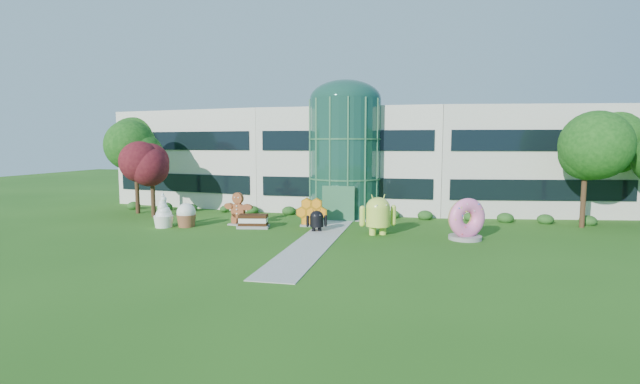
% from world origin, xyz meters
% --- Properties ---
extents(ground, '(140.00, 140.00, 0.00)m').
position_xyz_m(ground, '(0.00, 0.00, 0.00)').
color(ground, '#215114').
rests_on(ground, ground).
extents(building, '(46.00, 15.00, 9.30)m').
position_xyz_m(building, '(0.00, 18.00, 4.65)').
color(building, beige).
rests_on(building, ground).
extents(atrium, '(6.00, 6.00, 9.80)m').
position_xyz_m(atrium, '(0.00, 12.00, 4.90)').
color(atrium, '#194738').
rests_on(atrium, ground).
extents(walkway, '(2.40, 20.00, 0.04)m').
position_xyz_m(walkway, '(0.00, 2.00, 0.02)').
color(walkway, '#9E9E93').
rests_on(walkway, ground).
extents(tree_red, '(4.00, 4.00, 6.00)m').
position_xyz_m(tree_red, '(-15.50, 7.50, 3.00)').
color(tree_red, '#3F0C14').
rests_on(tree_red, ground).
extents(trees_backdrop, '(52.00, 8.00, 8.40)m').
position_xyz_m(trees_backdrop, '(0.00, 13.00, 4.20)').
color(trees_backdrop, '#103F0F').
rests_on(trees_backdrop, ground).
extents(android_green, '(3.15, 2.71, 3.02)m').
position_xyz_m(android_green, '(3.63, 3.96, 1.51)').
color(android_green, '#BFDE47').
rests_on(android_green, ground).
extents(android_black, '(1.79, 1.49, 1.74)m').
position_xyz_m(android_black, '(-0.67, 4.20, 0.87)').
color(android_black, black).
rests_on(android_black, ground).
extents(donut, '(2.89, 2.42, 2.72)m').
position_xyz_m(donut, '(9.26, 3.67, 1.36)').
color(donut, pink).
rests_on(donut, ground).
extents(gingerbread, '(2.87, 1.58, 2.50)m').
position_xyz_m(gingerbread, '(-7.06, 5.46, 1.25)').
color(gingerbread, maroon).
rests_on(gingerbread, ground).
extents(ice_cream_sandwich, '(2.43, 1.51, 1.01)m').
position_xyz_m(ice_cream_sandwich, '(-5.49, 4.50, 0.51)').
color(ice_cream_sandwich, black).
rests_on(ice_cream_sandwich, ground).
extents(honeycomb, '(2.52, 1.12, 1.92)m').
position_xyz_m(honeycomb, '(-1.50, 6.15, 0.96)').
color(honeycomb, orange).
rests_on(honeycomb, ground).
extents(froyo, '(1.70, 1.70, 2.59)m').
position_xyz_m(froyo, '(-12.06, 3.36, 1.30)').
color(froyo, white).
rests_on(froyo, ground).
extents(cupcake, '(1.93, 1.93, 1.78)m').
position_xyz_m(cupcake, '(-10.49, 3.88, 0.89)').
color(cupcake, white).
rests_on(cupcake, ground).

